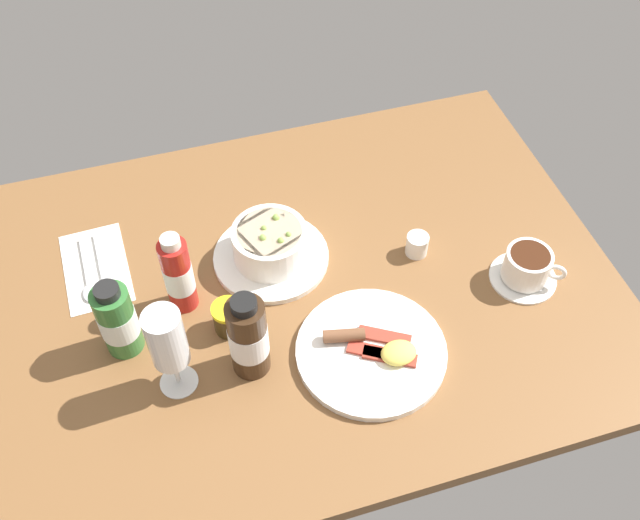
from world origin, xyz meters
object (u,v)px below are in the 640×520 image
Objects in this scene: cutlery_setting at (96,269)px; creamer_jug at (417,245)px; porridge_bowl at (270,246)px; sauce_bottle_red at (178,275)px; sauce_bottle_brown at (248,337)px; coffee_cup at (527,267)px; wine_glass at (167,342)px; breakfast_plate at (372,351)px; jam_jar at (228,318)px; sauce_bottle_green at (117,320)px.

creamer_jug is at bearing 167.33° from cutlery_setting.
sauce_bottle_red reaches higher than porridge_bowl.
creamer_jug is at bearing -157.09° from sauce_bottle_brown.
coffee_cup reaches higher than cutlery_setting.
sauce_bottle_red is (-3.70, -15.74, -4.12)cm from wine_glass.
sauce_bottle_brown reaches higher than breakfast_plate.
porridge_bowl is at bearing -129.62° from jam_jar.
cutlery_setting is 1.09× the size of wine_glass.
wine_glass is 1.18× the size of sauce_bottle_green.
cutlery_setting is 19.52cm from sauce_bottle_green.
jam_jar is at bearing -5.21° from coffee_cup.
sauce_bottle_brown is 21.44cm from breakfast_plate.
porridge_bowl is at bearing 167.84° from cutlery_setting.
sauce_bottle_brown reaches higher than cutlery_setting.
porridge_bowl reaches higher than cutlery_setting.
sauce_bottle_red is (43.61, -1.03, 5.69)cm from creamer_jug.
creamer_jug reaches higher than breakfast_plate.
cutlery_setting is 59.49cm from creamer_jug.
wine_glass is at bearing 17.28° from creamer_jug.
breakfast_plate is at bearing 50.61° from creamer_jug.
coffee_cup reaches higher than breakfast_plate.
jam_jar is at bearing 50.38° from porridge_bowl.
jam_jar is at bearing 10.03° from creamer_jug.
coffee_cup is at bearing -176.18° from sauce_bottle_brown.
sauce_bottle_brown is 0.70× the size of breakfast_plate.
creamer_jug is at bearing -35.03° from coffee_cup.
cutlery_setting is at bearing -18.23° from coffee_cup.
creamer_jug is 0.20× the size of breakfast_plate.
jam_jar reaches higher than breakfast_plate.
creamer_jug is 37.65cm from jam_jar.
porridge_bowl is 16.64cm from jam_jar.
jam_jar is (-20.95, 19.60, 2.64)cm from cutlery_setting.
wine_glass is at bearing 38.56° from jam_jar.
creamer_jug is (-58.01, 13.05, 1.95)cm from cutlery_setting.
sauce_bottle_brown is (-12.15, 0.14, -3.85)cm from wine_glass.
breakfast_plate is (-31.96, 3.97, -11.10)cm from wine_glass.
sauce_bottle_green reaches higher than creamer_jug.
sauce_bottle_brown is 18.00cm from sauce_bottle_red.
sauce_bottle_brown is 1.03× the size of sauce_bottle_red.
sauce_bottle_brown is 1.13× the size of sauce_bottle_green.
porridge_bowl is at bearing -65.95° from breakfast_plate.
porridge_bowl is 27.45cm from breakfast_plate.
breakfast_plate is at bearing 12.93° from coffee_cup.
sauce_bottle_brown is at bearing 67.63° from porridge_bowl.
porridge_bowl is 46.27cm from coffee_cup.
sauce_bottle_brown reaches higher than sauce_bottle_red.
sauce_bottle_red is (-14.41, 12.02, 7.64)cm from cutlery_setting.
sauce_bottle_brown is at bearing 118.01° from sauce_bottle_red.
breakfast_plate is (-39.28, 13.81, -6.29)cm from sauce_bottle_green.
jam_jar is (-10.24, -8.16, -9.12)cm from wine_glass.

